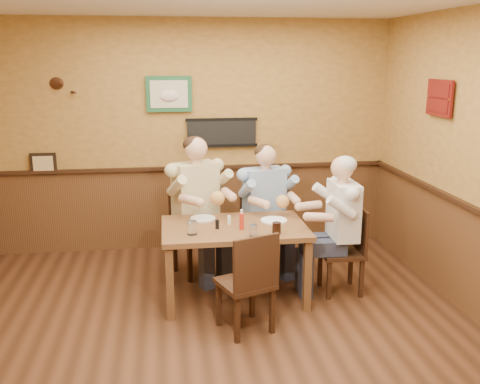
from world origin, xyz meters
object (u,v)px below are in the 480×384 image
object	(u,v)px
chair_back_right	(264,231)
chair_right_end	(341,250)
chair_near_side	(245,281)
chair_back_left	(196,232)
diner_tan_shirt	(196,214)
water_glass_mid	(254,231)
cola_tumbler	(277,228)
hot_sauce_bottle	(242,220)
dining_table	(234,235)
water_glass_left	(192,228)
salt_shaker	(229,220)
diner_blue_polo	(264,214)
diner_white_elder	(342,233)
pepper_shaker	(217,224)

from	to	relation	value
chair_back_right	chair_right_end	distance (m)	0.98
chair_right_end	chair_near_side	distance (m)	1.26
chair_back_left	diner_tan_shirt	world-z (taller)	diner_tan_shirt
chair_near_side	water_glass_mid	xyz separation A→B (m)	(0.13, 0.33, 0.35)
chair_back_right	cola_tumbler	size ratio (longest dim) A/B	8.44
water_glass_mid	hot_sauce_bottle	world-z (taller)	hot_sauce_bottle
dining_table	water_glass_left	xyz separation A→B (m)	(-0.42, -0.21, 0.16)
dining_table	diner_tan_shirt	xyz separation A→B (m)	(-0.33, 0.67, 0.03)
chair_back_right	salt_shaker	xyz separation A→B (m)	(-0.47, -0.64, 0.34)
chair_right_end	diner_blue_polo	distance (m)	1.00
chair_right_end	water_glass_mid	distance (m)	1.07
chair_near_side	water_glass_left	world-z (taller)	chair_near_side
chair_back_right	cola_tumbler	xyz separation A→B (m)	(-0.07, -0.98, 0.35)
chair_back_left	diner_white_elder	world-z (taller)	diner_white_elder
diner_white_elder	salt_shaker	bearing A→B (deg)	-92.77
chair_back_right	diner_white_elder	distance (m)	0.99
chair_right_end	pepper_shaker	distance (m)	1.31
diner_tan_shirt	cola_tumbler	size ratio (longest dim) A/B	12.94
dining_table	pepper_shaker	size ratio (longest dim) A/B	15.65
chair_back_right	water_glass_left	size ratio (longest dim) A/B	6.77
dining_table	chair_back_right	size ratio (longest dim) A/B	1.56
dining_table	salt_shaker	xyz separation A→B (m)	(-0.04, 0.05, 0.14)
dining_table	diner_white_elder	world-z (taller)	diner_white_elder
dining_table	water_glass_left	bearing A→B (deg)	-153.75
chair_near_side	hot_sauce_bottle	distance (m)	0.67
chair_back_left	pepper_shaker	distance (m)	0.82
pepper_shaker	water_glass_mid	bearing A→B (deg)	-41.18
pepper_shaker	chair_back_left	bearing A→B (deg)	102.23
chair_right_end	salt_shaker	xyz separation A→B (m)	(-1.13, 0.07, 0.35)
chair_right_end	diner_blue_polo	size ratio (longest dim) A/B	0.69
diner_white_elder	salt_shaker	distance (m)	1.15
dining_table	chair_near_side	size ratio (longest dim) A/B	1.52
diner_blue_polo	hot_sauce_bottle	size ratio (longest dim) A/B	7.26
chair_back_right	pepper_shaker	size ratio (longest dim) A/B	10.06
diner_tan_shirt	salt_shaker	distance (m)	0.69
chair_near_side	hot_sauce_bottle	bearing A→B (deg)	-115.68
diner_tan_shirt	chair_right_end	bearing A→B (deg)	-50.66
diner_blue_polo	diner_white_elder	world-z (taller)	diner_blue_polo
chair_near_side	salt_shaker	bearing A→B (deg)	-106.58
chair_back_right	water_glass_left	bearing A→B (deg)	-148.27
diner_white_elder	cola_tumbler	size ratio (longest dim) A/B	11.91
chair_back_left	chair_right_end	bearing A→B (deg)	-50.66
diner_tan_shirt	hot_sauce_bottle	distance (m)	0.89
chair_back_right	diner_blue_polo	size ratio (longest dim) A/B	0.70
chair_right_end	diner_white_elder	size ratio (longest dim) A/B	0.70
hot_sauce_bottle	pepper_shaker	world-z (taller)	hot_sauce_bottle
diner_white_elder	pepper_shaker	size ratio (longest dim) A/B	14.20
dining_table	chair_right_end	xyz separation A→B (m)	(1.09, -0.02, -0.21)
chair_back_right	diner_blue_polo	distance (m)	0.19
chair_right_end	salt_shaker	distance (m)	1.19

